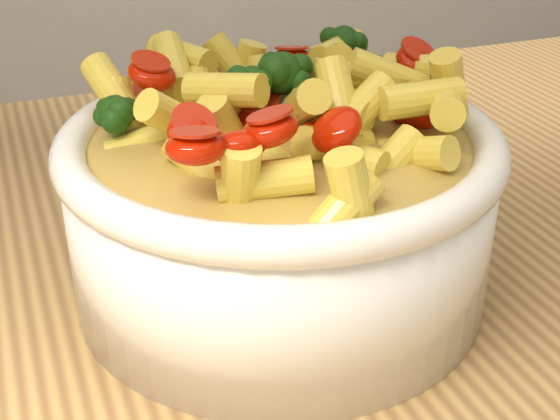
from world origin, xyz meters
name	(u,v)px	position (x,y,z in m)	size (l,w,h in m)	color
table	(263,387)	(0.00, 0.00, 0.80)	(1.20, 0.80, 0.90)	tan
serving_bowl	(280,208)	(0.00, -0.02, 0.96)	(0.27, 0.27, 0.12)	white
pasta_salad	(280,99)	(0.00, -0.02, 1.03)	(0.21, 0.21, 0.05)	#F5DA4D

